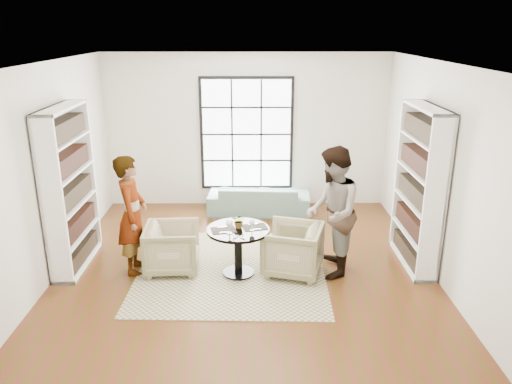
{
  "coord_description": "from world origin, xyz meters",
  "views": [
    {
      "loc": [
        0.11,
        -6.64,
        3.47
      ],
      "look_at": [
        0.16,
        0.4,
        1.11
      ],
      "focal_mm": 35.0,
      "sensor_mm": 36.0,
      "label": 1
    }
  ],
  "objects_px": {
    "wine_glass_left": "(229,223)",
    "flower_centerpiece": "(239,221)",
    "person_left": "(132,215)",
    "pedestal_table": "(238,241)",
    "person_right": "(332,213)",
    "sofa": "(259,199)",
    "armchair_right": "(292,250)",
    "wine_glass_right": "(252,222)",
    "armchair_left": "(172,248)"
  },
  "relations": [
    {
      "from": "person_right",
      "to": "wine_glass_right",
      "type": "xyz_separation_m",
      "value": [
        -1.14,
        -0.11,
        -0.1
      ]
    },
    {
      "from": "pedestal_table",
      "to": "sofa",
      "type": "relative_size",
      "value": 0.46
    },
    {
      "from": "pedestal_table",
      "to": "armchair_right",
      "type": "xyz_separation_m",
      "value": [
        0.79,
        0.04,
        -0.15
      ]
    },
    {
      "from": "person_left",
      "to": "person_right",
      "type": "distance_m",
      "value": 2.87
    },
    {
      "from": "person_right",
      "to": "wine_glass_left",
      "type": "xyz_separation_m",
      "value": [
        -1.45,
        -0.21,
        -0.08
      ]
    },
    {
      "from": "sofa",
      "to": "person_left",
      "type": "height_order",
      "value": "person_left"
    },
    {
      "from": "wine_glass_right",
      "to": "armchair_left",
      "type": "bearing_deg",
      "value": 169.51
    },
    {
      "from": "armchair_right",
      "to": "person_right",
      "type": "bearing_deg",
      "value": 106.27
    },
    {
      "from": "armchair_left",
      "to": "person_right",
      "type": "relative_size",
      "value": 0.41
    },
    {
      "from": "armchair_right",
      "to": "wine_glass_right",
      "type": "xyz_separation_m",
      "value": [
        -0.59,
        -0.11,
        0.47
      ]
    },
    {
      "from": "wine_glass_right",
      "to": "flower_centerpiece",
      "type": "distance_m",
      "value": 0.21
    },
    {
      "from": "wine_glass_right",
      "to": "flower_centerpiece",
      "type": "relative_size",
      "value": 0.8
    },
    {
      "from": "flower_centerpiece",
      "to": "armchair_right",
      "type": "bearing_deg",
      "value": 0.65
    },
    {
      "from": "armchair_left",
      "to": "wine_glass_left",
      "type": "height_order",
      "value": "wine_glass_left"
    },
    {
      "from": "pedestal_table",
      "to": "person_right",
      "type": "distance_m",
      "value": 1.4
    },
    {
      "from": "armchair_left",
      "to": "armchair_right",
      "type": "xyz_separation_m",
      "value": [
        1.76,
        -0.11,
        0.02
      ]
    },
    {
      "from": "person_right",
      "to": "flower_centerpiece",
      "type": "relative_size",
      "value": 8.77
    },
    {
      "from": "person_right",
      "to": "flower_centerpiece",
      "type": "bearing_deg",
      "value": -83.18
    },
    {
      "from": "armchair_left",
      "to": "armchair_right",
      "type": "bearing_deg",
      "value": -96.41
    },
    {
      "from": "person_left",
      "to": "wine_glass_left",
      "type": "relative_size",
      "value": 8.37
    },
    {
      "from": "armchair_right",
      "to": "person_right",
      "type": "xyz_separation_m",
      "value": [
        0.55,
        0.0,
        0.58
      ]
    },
    {
      "from": "sofa",
      "to": "wine_glass_left",
      "type": "xyz_separation_m",
      "value": [
        -0.45,
        -2.7,
        0.59
      ]
    },
    {
      "from": "pedestal_table",
      "to": "person_right",
      "type": "bearing_deg",
      "value": 1.75
    },
    {
      "from": "person_left",
      "to": "wine_glass_right",
      "type": "height_order",
      "value": "person_left"
    },
    {
      "from": "pedestal_table",
      "to": "person_left",
      "type": "height_order",
      "value": "person_left"
    },
    {
      "from": "sofa",
      "to": "pedestal_table",
      "type": "bearing_deg",
      "value": 86.1
    },
    {
      "from": "pedestal_table",
      "to": "person_right",
      "type": "relative_size",
      "value": 0.48
    },
    {
      "from": "sofa",
      "to": "wine_glass_left",
      "type": "relative_size",
      "value": 9.24
    },
    {
      "from": "sofa",
      "to": "wine_glass_right",
      "type": "distance_m",
      "value": 2.66
    },
    {
      "from": "sofa",
      "to": "flower_centerpiece",
      "type": "height_order",
      "value": "flower_centerpiece"
    },
    {
      "from": "person_left",
      "to": "wine_glass_left",
      "type": "height_order",
      "value": "person_left"
    },
    {
      "from": "armchair_right",
      "to": "wine_glass_left",
      "type": "height_order",
      "value": "wine_glass_left"
    },
    {
      "from": "wine_glass_left",
      "to": "flower_centerpiece",
      "type": "height_order",
      "value": "flower_centerpiece"
    },
    {
      "from": "armchair_right",
      "to": "person_right",
      "type": "height_order",
      "value": "person_right"
    },
    {
      "from": "sofa",
      "to": "flower_centerpiece",
      "type": "xyz_separation_m",
      "value": [
        -0.31,
        -2.5,
        0.54
      ]
    },
    {
      "from": "armchair_right",
      "to": "wine_glass_right",
      "type": "bearing_deg",
      "value": -63.12
    },
    {
      "from": "person_left",
      "to": "flower_centerpiece",
      "type": "height_order",
      "value": "person_left"
    },
    {
      "from": "armchair_left",
      "to": "wine_glass_right",
      "type": "xyz_separation_m",
      "value": [
        1.17,
        -0.22,
        0.49
      ]
    },
    {
      "from": "sofa",
      "to": "wine_glass_right",
      "type": "bearing_deg",
      "value": 90.62
    },
    {
      "from": "pedestal_table",
      "to": "wine_glass_left",
      "type": "xyz_separation_m",
      "value": [
        -0.11,
        -0.17,
        0.35
      ]
    },
    {
      "from": "pedestal_table",
      "to": "sofa",
      "type": "height_order",
      "value": "pedestal_table"
    },
    {
      "from": "armchair_right",
      "to": "pedestal_table",
      "type": "bearing_deg",
      "value": -70.76
    },
    {
      "from": "pedestal_table",
      "to": "sofa",
      "type": "distance_m",
      "value": 2.56
    },
    {
      "from": "person_right",
      "to": "person_left",
      "type": "bearing_deg",
      "value": -85.7
    },
    {
      "from": "wine_glass_left",
      "to": "wine_glass_right",
      "type": "distance_m",
      "value": 0.33
    },
    {
      "from": "pedestal_table",
      "to": "flower_centerpiece",
      "type": "relative_size",
      "value": 4.17
    },
    {
      "from": "person_left",
      "to": "sofa",
      "type": "bearing_deg",
      "value": -41.3
    },
    {
      "from": "person_right",
      "to": "wine_glass_right",
      "type": "distance_m",
      "value": 1.15
    },
    {
      "from": "armchair_left",
      "to": "wine_glass_left",
      "type": "distance_m",
      "value": 1.05
    },
    {
      "from": "pedestal_table",
      "to": "wine_glass_right",
      "type": "height_order",
      "value": "wine_glass_right"
    }
  ]
}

